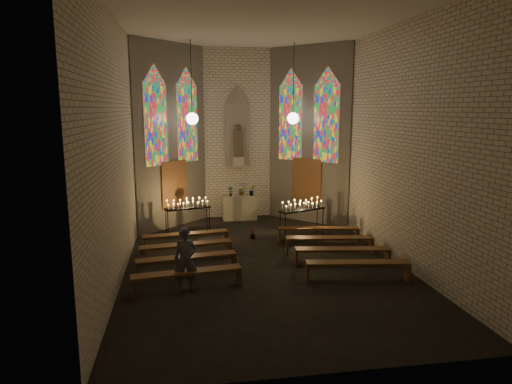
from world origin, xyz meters
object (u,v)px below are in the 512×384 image
altar (240,208)px  votive_stand_left (188,206)px  aisle_flower_pot (253,234)px  visitor (186,260)px  votive_stand_right (302,207)px

altar → votive_stand_left: votive_stand_left is taller
aisle_flower_pot → visitor: (-2.38, -4.36, 0.64)m
votive_stand_left → votive_stand_right: votive_stand_right is taller
altar → votive_stand_right: 3.62m
aisle_flower_pot → visitor: size_ratio=0.22×
aisle_flower_pot → altar: bearing=91.7°
altar → votive_stand_left: size_ratio=0.82×
aisle_flower_pot → visitor: 5.01m
aisle_flower_pot → votive_stand_right: (1.77, -0.11, 0.93)m
votive_stand_left → visitor: bearing=-105.8°
altar → visitor: size_ratio=0.86×
votive_stand_left → votive_stand_right: 4.20m
votive_stand_left → votive_stand_right: size_ratio=0.96×
aisle_flower_pot → votive_stand_left: size_ratio=0.21×
altar → votive_stand_left: bearing=-139.4°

